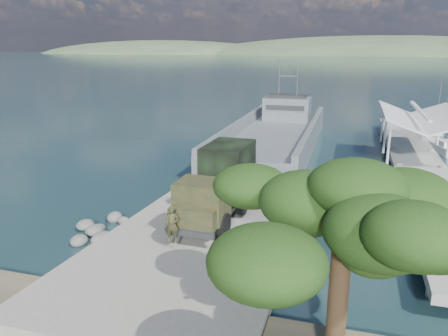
{
  "coord_description": "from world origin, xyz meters",
  "views": [
    {
      "loc": [
        7.52,
        -20.61,
        10.49
      ],
      "look_at": [
        -0.38,
        6.0,
        2.7
      ],
      "focal_mm": 35.0,
      "sensor_mm": 36.0,
      "label": 1
    }
  ],
  "objects_px": {
    "landing_craft": "(274,141)",
    "military_truck": "(220,183)",
    "overhang_tree": "(326,222)",
    "soldier": "(172,232)",
    "sailboat_near": "(443,147)",
    "sailboat_far": "(435,129)",
    "pier": "(417,154)"
  },
  "relations": [
    {
      "from": "landing_craft",
      "to": "soldier",
      "type": "bearing_deg",
      "value": -91.52
    },
    {
      "from": "soldier",
      "to": "pier",
      "type": "bearing_deg",
      "value": 47.12
    },
    {
      "from": "pier",
      "to": "sailboat_far",
      "type": "xyz_separation_m",
      "value": [
        4.65,
        20.26,
        -1.23
      ]
    },
    {
      "from": "overhang_tree",
      "to": "soldier",
      "type": "bearing_deg",
      "value": 140.61
    },
    {
      "from": "soldier",
      "to": "sailboat_far",
      "type": "height_order",
      "value": "sailboat_far"
    },
    {
      "from": "overhang_tree",
      "to": "pier",
      "type": "bearing_deg",
      "value": 77.53
    },
    {
      "from": "sailboat_far",
      "to": "overhang_tree",
      "type": "xyz_separation_m",
      "value": [
        -10.64,
        -47.32,
        5.11
      ]
    },
    {
      "from": "pier",
      "to": "military_truck",
      "type": "height_order",
      "value": "pier"
    },
    {
      "from": "pier",
      "to": "sailboat_near",
      "type": "distance_m",
      "value": 9.82
    },
    {
      "from": "landing_craft",
      "to": "sailboat_far",
      "type": "bearing_deg",
      "value": 39.25
    },
    {
      "from": "pier",
      "to": "sailboat_far",
      "type": "height_order",
      "value": "sailboat_far"
    },
    {
      "from": "sailboat_near",
      "to": "sailboat_far",
      "type": "distance_m",
      "value": 11.27
    },
    {
      "from": "military_truck",
      "to": "overhang_tree",
      "type": "distance_m",
      "value": 13.81
    },
    {
      "from": "military_truck",
      "to": "overhang_tree",
      "type": "height_order",
      "value": "overhang_tree"
    },
    {
      "from": "landing_craft",
      "to": "pier",
      "type": "bearing_deg",
      "value": -22.34
    },
    {
      "from": "military_truck",
      "to": "sailboat_near",
      "type": "height_order",
      "value": "sailboat_near"
    },
    {
      "from": "soldier",
      "to": "overhang_tree",
      "type": "xyz_separation_m",
      "value": [
        7.77,
        -6.38,
        4.02
      ]
    },
    {
      "from": "soldier",
      "to": "military_truck",
      "type": "bearing_deg",
      "value": 70.77
    },
    {
      "from": "landing_craft",
      "to": "sailboat_near",
      "type": "height_order",
      "value": "landing_craft"
    },
    {
      "from": "landing_craft",
      "to": "military_truck",
      "type": "height_order",
      "value": "landing_craft"
    },
    {
      "from": "pier",
      "to": "overhang_tree",
      "type": "height_order",
      "value": "overhang_tree"
    },
    {
      "from": "military_truck",
      "to": "soldier",
      "type": "bearing_deg",
      "value": -98.12
    },
    {
      "from": "pier",
      "to": "landing_craft",
      "type": "distance_m",
      "value": 14.34
    },
    {
      "from": "landing_craft",
      "to": "sailboat_near",
      "type": "xyz_separation_m",
      "value": [
        16.95,
        3.71,
        -0.38
      ]
    },
    {
      "from": "sailboat_near",
      "to": "overhang_tree",
      "type": "height_order",
      "value": "sailboat_near"
    },
    {
      "from": "overhang_tree",
      "to": "sailboat_far",
      "type": "bearing_deg",
      "value": 77.33
    },
    {
      "from": "landing_craft",
      "to": "military_truck",
      "type": "distance_m",
      "value": 20.84
    },
    {
      "from": "soldier",
      "to": "sailboat_far",
      "type": "distance_m",
      "value": 44.9
    },
    {
      "from": "sailboat_far",
      "to": "overhang_tree",
      "type": "relative_size",
      "value": 0.93
    },
    {
      "from": "pier",
      "to": "sailboat_near",
      "type": "height_order",
      "value": "sailboat_near"
    },
    {
      "from": "pier",
      "to": "soldier",
      "type": "height_order",
      "value": "pier"
    },
    {
      "from": "military_truck",
      "to": "soldier",
      "type": "xyz_separation_m",
      "value": [
        -0.92,
        -5.24,
        -1.08
      ]
    }
  ]
}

